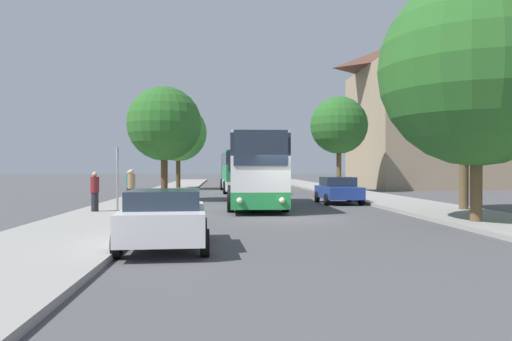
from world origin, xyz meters
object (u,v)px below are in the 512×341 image
at_px(pedestrian_waiting_far, 95,191).
at_px(tree_right_far, 339,125).
at_px(tree_right_mid, 464,79).
at_px(pedestrian_walking_back, 129,187).
at_px(parked_car_right_near, 338,190).
at_px(bus_middle, 239,171).
at_px(bus_front, 255,170).
at_px(tree_left_far, 164,124).
at_px(bus_rear, 235,170).
at_px(tree_left_near, 178,133).
at_px(parked_car_left_curb, 165,217).
at_px(bus_stop_sign, 117,171).
at_px(tree_right_near, 476,70).
at_px(pedestrian_waiting_near, 132,187).

height_order(pedestrian_waiting_far, tree_right_far, tree_right_far).
height_order(tree_right_mid, tree_right_far, tree_right_mid).
bearing_deg(pedestrian_walking_back, parked_car_right_near, -81.41).
bearing_deg(tree_right_far, tree_right_mid, -86.62).
height_order(bus_middle, tree_right_far, tree_right_far).
xyz_separation_m(bus_front, tree_left_far, (-5.07, 4.51, 2.69)).
height_order(pedestrian_walking_back, tree_left_far, tree_left_far).
xyz_separation_m(bus_front, bus_rear, (-0.17, 31.31, -0.12)).
xyz_separation_m(bus_rear, pedestrian_waiting_far, (-6.81, -35.30, -0.78)).
height_order(bus_middle, tree_right_mid, tree_right_mid).
xyz_separation_m(bus_front, tree_left_near, (-5.64, 20.57, 3.28)).
xyz_separation_m(parked_car_left_curb, parked_car_right_near, (7.82, 14.86, 0.00)).
bearing_deg(pedestrian_waiting_far, tree_left_far, 9.49).
height_order(bus_front, pedestrian_walking_back, bus_front).
xyz_separation_m(bus_front, bus_stop_sign, (-6.09, -3.78, -0.05)).
bearing_deg(tree_right_near, tree_left_near, 113.28).
distance_m(pedestrian_waiting_near, tree_right_mid, 16.01).
bearing_deg(tree_left_near, bus_rear, 63.00).
xyz_separation_m(parked_car_left_curb, tree_right_far, (10.96, 27.90, 4.69)).
bearing_deg(tree_left_far, tree_right_mid, -30.98).
distance_m(pedestrian_waiting_near, tree_right_near, 15.68).
relative_size(parked_car_right_near, tree_right_far, 0.52).
distance_m(parked_car_left_curb, tree_right_near, 11.81).
relative_size(bus_middle, parked_car_right_near, 2.83).
bearing_deg(tree_right_near, pedestrian_waiting_near, 149.36).
xyz_separation_m(pedestrian_waiting_near, tree_left_near, (0.34, 21.70, 4.12)).
height_order(parked_car_left_curb, tree_right_near, tree_right_near).
bearing_deg(bus_front, tree_right_near, -50.48).
distance_m(bus_middle, parked_car_left_curb, 28.71).
bearing_deg(pedestrian_waiting_near, parked_car_right_near, -2.35).
xyz_separation_m(parked_car_right_near, tree_left_near, (-10.39, 18.68, 4.40)).
bearing_deg(tree_left_far, bus_rear, 79.63).
bearing_deg(parked_car_right_near, tree_left_far, -15.72).
xyz_separation_m(parked_car_right_near, tree_right_far, (3.14, 13.04, 4.69)).
bearing_deg(tree_right_near, bus_stop_sign, 158.94).
distance_m(tree_left_far, tree_right_near, 18.00).
distance_m(parked_car_right_near, tree_right_far, 14.20).
height_order(bus_front, tree_left_far, tree_left_far).
xyz_separation_m(bus_middle, tree_right_near, (7.25, -24.39, 3.57)).
xyz_separation_m(bus_middle, parked_car_left_curb, (-2.82, -28.55, -0.99)).
bearing_deg(pedestrian_walking_back, bus_middle, -20.41).
height_order(bus_front, bus_rear, bus_front).
xyz_separation_m(parked_car_left_curb, pedestrian_waiting_near, (-2.91, 11.85, 0.28)).
distance_m(bus_rear, tree_right_far, 18.64).
relative_size(bus_rear, parked_car_right_near, 2.68).
relative_size(pedestrian_walking_back, tree_left_far, 0.26).
bearing_deg(parked_car_right_near, parked_car_left_curb, 61.52).
relative_size(tree_left_far, tree_right_mid, 0.79).
bearing_deg(pedestrian_walking_back, tree_left_far, -16.51).
relative_size(bus_rear, tree_left_far, 1.62).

